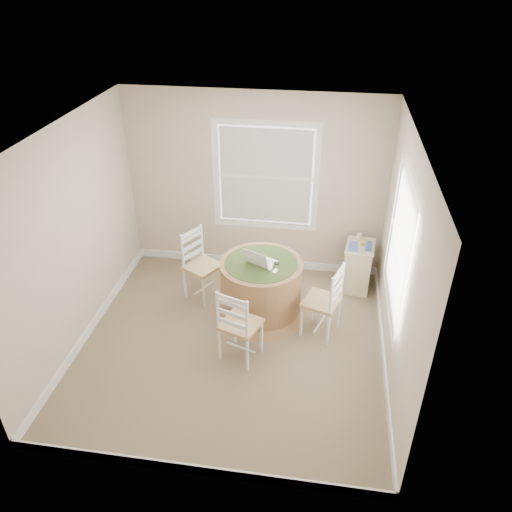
# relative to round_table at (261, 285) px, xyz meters

# --- Properties ---
(room) EXTENTS (3.64, 3.64, 2.64)m
(room) POSITION_rel_round_table_xyz_m (-0.08, -0.52, 0.89)
(room) COLOR #806F51
(room) RESTS_ON ground
(round_table) EXTENTS (1.23, 1.23, 0.76)m
(round_table) POSITION_rel_round_table_xyz_m (0.00, 0.00, 0.00)
(round_table) COLOR #9B6845
(round_table) RESTS_ON ground
(chair_left) EXTENTS (0.55, 0.56, 0.95)m
(chair_left) POSITION_rel_round_table_xyz_m (-0.82, 0.23, 0.06)
(chair_left) COLOR white
(chair_left) RESTS_ON ground
(chair_near) EXTENTS (0.53, 0.52, 0.95)m
(chair_near) POSITION_rel_round_table_xyz_m (-0.11, -0.88, 0.06)
(chair_near) COLOR white
(chair_near) RESTS_ON ground
(chair_right) EXTENTS (0.51, 0.53, 0.95)m
(chair_right) POSITION_rel_round_table_xyz_m (0.78, -0.30, 0.06)
(chair_right) COLOR white
(chair_right) RESTS_ON ground
(laptop) EXTENTS (0.42, 0.40, 0.23)m
(laptop) POSITION_rel_round_table_xyz_m (-0.01, -0.00, 0.37)
(laptop) COLOR white
(laptop) RESTS_ON round_table
(mouse) EXTENTS (0.09, 0.11, 0.03)m
(mouse) POSITION_rel_round_table_xyz_m (0.13, -0.12, 0.35)
(mouse) COLOR white
(mouse) RESTS_ON round_table
(phone) EXTENTS (0.07, 0.10, 0.02)m
(phone) POSITION_rel_round_table_xyz_m (0.19, -0.17, 0.34)
(phone) COLOR #B7BABF
(phone) RESTS_ON round_table
(keys) EXTENTS (0.07, 0.07, 0.02)m
(keys) POSITION_rel_round_table_xyz_m (0.19, 0.00, 0.35)
(keys) COLOR black
(keys) RESTS_ON round_table
(corner_chest) EXTENTS (0.43, 0.55, 0.67)m
(corner_chest) POSITION_rel_round_table_xyz_m (1.25, 0.76, -0.07)
(corner_chest) COLOR beige
(corner_chest) RESTS_ON ground
(tissue_box) EXTENTS (0.13, 0.13, 0.10)m
(tissue_box) POSITION_rel_round_table_xyz_m (1.16, 0.65, 0.31)
(tissue_box) COLOR #546AC2
(tissue_box) RESTS_ON corner_chest
(box_yellow) EXTENTS (0.16, 0.12, 0.06)m
(box_yellow) POSITION_rel_round_table_xyz_m (1.32, 0.79, 0.29)
(box_yellow) COLOR #D5C94B
(box_yellow) RESTS_ON corner_chest
(box_blue) EXTENTS (0.09, 0.09, 0.12)m
(box_blue) POSITION_rel_round_table_xyz_m (1.34, 0.67, 0.32)
(box_blue) COLOR #3556A1
(box_blue) RESTS_ON corner_chest
(cup_cream) EXTENTS (0.07, 0.07, 0.09)m
(cup_cream) POSITION_rel_round_table_xyz_m (1.23, 0.91, 0.31)
(cup_cream) COLOR beige
(cup_cream) RESTS_ON corner_chest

